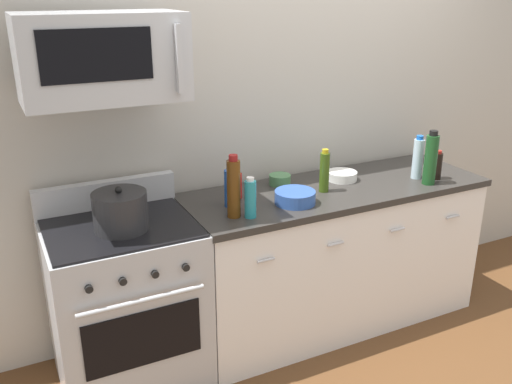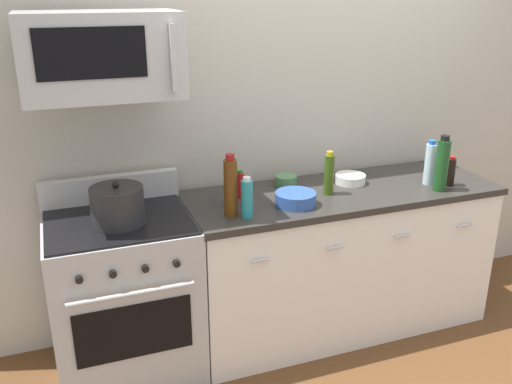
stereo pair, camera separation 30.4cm
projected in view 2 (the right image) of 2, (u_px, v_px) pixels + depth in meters
The scene contains 17 objects.
ground_plane at pixel (335, 322), 3.63m from camera, with size 5.97×5.97×0.00m, color brown.
back_wall at pixel (315, 105), 3.51m from camera, with size 4.97×0.10×2.70m, color #B7B2A8.
counter_unit at pixel (339, 259), 3.46m from camera, with size 1.88×0.66×0.92m.
range_oven at pixel (125, 296), 3.04m from camera, with size 0.76×0.69×1.07m.
microwave at pixel (101, 55), 2.63m from camera, with size 0.74×0.44×0.40m.
bottle_soy_sauce_dark at pixel (450, 172), 3.35m from camera, with size 0.06×0.06×0.18m.
bottle_hot_sauce_red at pixel (240, 185), 3.16m from camera, with size 0.05×0.05×0.16m.
bottle_wine_amber at pixel (231, 187), 2.88m from camera, with size 0.07×0.07×0.34m.
bottle_olive_oil at pixel (329, 174), 3.20m from camera, with size 0.06×0.06×0.26m.
bottle_water_clear at pixel (430, 163), 3.36m from camera, with size 0.07×0.07×0.27m.
bottle_wine_green at pixel (442, 165), 3.24m from camera, with size 0.08×0.08×0.33m.
bottle_soda_blue at pixel (230, 186), 3.04m from camera, with size 0.07×0.07×0.23m.
bottle_dish_soap at pixel (247, 198), 2.88m from camera, with size 0.06×0.06×0.22m.
bowl_green_glaze at pixel (286, 180), 3.36m from camera, with size 0.13×0.13×0.06m.
bowl_blue_mixing at pixel (296, 198), 3.07m from camera, with size 0.23×0.23×0.07m.
bowl_white_ceramic at pixel (350, 178), 3.41m from camera, with size 0.19×0.19×0.05m.
stockpot at pixel (117, 206), 2.80m from camera, with size 0.27×0.27×0.23m.
Camera 2 is at (-1.56, -2.73, 2.06)m, focal length 39.03 mm.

